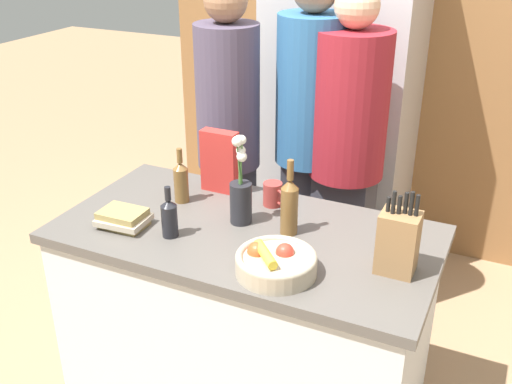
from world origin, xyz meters
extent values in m
cube|color=silver|center=(0.00, 0.00, 0.43)|extent=(1.40, 0.72, 0.85)
cube|color=#56514C|center=(0.00, 0.00, 0.87)|extent=(1.46, 0.75, 0.04)
cube|color=olive|center=(0.00, 1.78, 1.30)|extent=(2.66, 0.12, 2.60)
cube|color=#B7B7BC|center=(-0.08, 1.42, 0.97)|extent=(0.80, 0.60, 1.95)
cylinder|color=#B7B7BC|center=(-0.14, 1.10, 1.07)|extent=(0.02, 0.02, 1.07)
cylinder|color=tan|center=(0.22, -0.22, 0.92)|extent=(0.28, 0.28, 0.06)
torus|color=tan|center=(0.22, -0.22, 0.95)|extent=(0.28, 0.28, 0.02)
sphere|color=red|center=(0.24, -0.19, 0.95)|extent=(0.06, 0.06, 0.06)
sphere|color=#C64C23|center=(0.15, -0.22, 0.95)|extent=(0.07, 0.07, 0.07)
cylinder|color=yellow|center=(0.20, -0.25, 0.97)|extent=(0.13, 0.13, 0.03)
cube|color=olive|center=(0.58, -0.04, 1.00)|extent=(0.13, 0.11, 0.22)
cylinder|color=black|center=(0.54, -0.04, 1.13)|extent=(0.01, 0.01, 0.06)
cylinder|color=black|center=(0.56, -0.05, 1.14)|extent=(0.01, 0.01, 0.09)
cylinder|color=black|center=(0.58, -0.04, 1.13)|extent=(0.01, 0.01, 0.07)
cylinder|color=black|center=(0.59, -0.03, 1.14)|extent=(0.01, 0.01, 0.08)
cylinder|color=black|center=(0.61, -0.03, 1.14)|extent=(0.01, 0.01, 0.09)
cylinder|color=black|center=(0.63, -0.03, 1.14)|extent=(0.01, 0.01, 0.08)
cylinder|color=#232328|center=(-0.04, 0.05, 0.97)|extent=(0.09, 0.09, 0.17)
cylinder|color=#477538|center=(-0.04, 0.05, 1.11)|extent=(0.01, 0.01, 0.11)
sphere|color=white|center=(-0.04, 0.05, 1.17)|extent=(0.04, 0.04, 0.04)
cylinder|color=#477538|center=(-0.04, 0.06, 1.14)|extent=(0.02, 0.01, 0.18)
sphere|color=white|center=(-0.04, 0.06, 1.23)|extent=(0.04, 0.04, 0.04)
cylinder|color=#477538|center=(-0.05, 0.06, 1.12)|extent=(0.02, 0.01, 0.13)
sphere|color=white|center=(-0.05, 0.06, 1.19)|extent=(0.04, 0.04, 0.04)
cylinder|color=#477538|center=(-0.05, 0.05, 1.15)|extent=(0.01, 0.01, 0.18)
sphere|color=white|center=(-0.05, 0.05, 1.23)|extent=(0.03, 0.03, 0.03)
cylinder|color=#477538|center=(-0.05, 0.04, 1.14)|extent=(0.02, 0.02, 0.17)
sphere|color=white|center=(-0.05, 0.04, 1.23)|extent=(0.04, 0.04, 0.04)
cylinder|color=#477538|center=(-0.04, 0.05, 1.12)|extent=(0.01, 0.01, 0.12)
sphere|color=white|center=(-0.04, 0.05, 1.18)|extent=(0.03, 0.03, 0.03)
cube|color=red|center=(-0.25, 0.27, 1.03)|extent=(0.16, 0.06, 0.27)
cylinder|color=#99332D|center=(0.01, 0.24, 0.94)|extent=(0.08, 0.08, 0.10)
torus|color=#99332D|center=(0.05, 0.22, 0.94)|extent=(0.06, 0.04, 0.07)
cube|color=#99844C|center=(-0.44, -0.17, 0.90)|extent=(0.17, 0.12, 0.02)
cube|color=#B7A88E|center=(-0.44, -0.17, 0.92)|extent=(0.19, 0.16, 0.02)
cube|color=#99844C|center=(-0.45, -0.17, 0.94)|extent=(0.17, 0.13, 0.03)
cylinder|color=brown|center=(-0.35, 0.11, 0.96)|extent=(0.06, 0.06, 0.15)
cone|color=brown|center=(-0.35, 0.11, 1.05)|extent=(0.06, 0.06, 0.03)
cylinder|color=brown|center=(-0.35, 0.11, 1.10)|extent=(0.02, 0.02, 0.06)
cylinder|color=brown|center=(0.16, 0.05, 0.98)|extent=(0.07, 0.07, 0.18)
cone|color=brown|center=(0.16, 0.05, 1.09)|extent=(0.07, 0.07, 0.04)
cylinder|color=brown|center=(0.16, 0.05, 1.15)|extent=(0.03, 0.03, 0.08)
cylinder|color=black|center=(-0.24, -0.16, 0.95)|extent=(0.06, 0.06, 0.13)
cone|color=black|center=(-0.24, -0.16, 1.03)|extent=(0.06, 0.06, 0.02)
cylinder|color=black|center=(-0.24, -0.16, 1.07)|extent=(0.02, 0.02, 0.05)
cube|color=#383842|center=(-0.42, 0.67, 0.42)|extent=(0.29, 0.25, 0.83)
cylinder|color=#4C4256|center=(-0.42, 0.67, 1.18)|extent=(0.31, 0.31, 0.69)
sphere|color=#996B4C|center=(-0.42, 0.67, 1.63)|extent=(0.20, 0.20, 0.20)
cube|color=#383842|center=(-0.06, 0.84, 0.43)|extent=(0.31, 0.25, 0.86)
cylinder|color=#2D6093|center=(-0.06, 0.84, 1.22)|extent=(0.34, 0.34, 0.72)
cube|color=#383842|center=(0.15, 0.81, 0.42)|extent=(0.29, 0.20, 0.83)
cylinder|color=maroon|center=(0.15, 0.81, 1.18)|extent=(0.36, 0.36, 0.69)
sphere|color=#DBAD89|center=(0.15, 0.81, 1.62)|extent=(0.20, 0.20, 0.20)
camera|label=1|loc=(0.89, -1.80, 2.01)|focal=42.00mm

